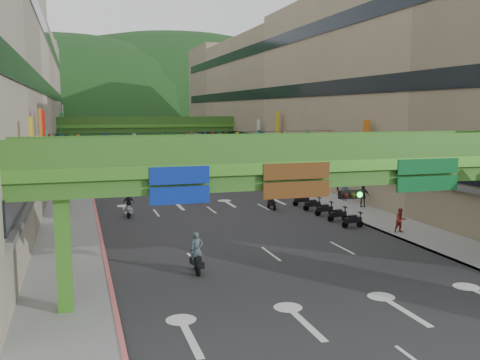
{
  "coord_description": "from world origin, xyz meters",
  "views": [
    {
      "loc": [
        -10.34,
        -15.77,
        8.18
      ],
      "look_at": [
        0.0,
        18.0,
        3.5
      ],
      "focal_mm": 40.0,
      "sensor_mm": 36.0,
      "label": 1
    }
  ],
  "objects_px": {
    "scooter_rider_near": "(197,254)",
    "pedestrian_red": "(400,223)",
    "scooter_rider_mid": "(272,198)",
    "car_yellow": "(177,179)",
    "overpass_near": "(343,177)",
    "car_silver": "(118,186)"
  },
  "relations": [
    {
      "from": "scooter_rider_near",
      "to": "pedestrian_red",
      "type": "xyz_separation_m",
      "value": [
        14.59,
        4.24,
        -0.18
      ]
    },
    {
      "from": "scooter_rider_mid",
      "to": "car_yellow",
      "type": "distance_m",
      "value": 17.43
    },
    {
      "from": "scooter_rider_near",
      "to": "pedestrian_red",
      "type": "height_order",
      "value": "scooter_rider_near"
    },
    {
      "from": "car_yellow",
      "to": "pedestrian_red",
      "type": "xyz_separation_m",
      "value": [
        9.75,
        -27.59,
        0.17
      ]
    },
    {
      "from": "car_yellow",
      "to": "scooter_rider_near",
      "type": "bearing_deg",
      "value": -100.08
    },
    {
      "from": "car_yellow",
      "to": "pedestrian_red",
      "type": "distance_m",
      "value": 29.27
    },
    {
      "from": "overpass_near",
      "to": "car_yellow",
      "type": "xyz_separation_m",
      "value": [
        -0.88,
        36.22,
        -4.57
      ]
    },
    {
      "from": "scooter_rider_mid",
      "to": "pedestrian_red",
      "type": "height_order",
      "value": "scooter_rider_mid"
    },
    {
      "from": "overpass_near",
      "to": "scooter_rider_mid",
      "type": "xyz_separation_m",
      "value": [
        3.88,
        19.46,
        -4.25
      ]
    },
    {
      "from": "scooter_rider_near",
      "to": "scooter_rider_mid",
      "type": "bearing_deg",
      "value": 57.52
    },
    {
      "from": "car_yellow",
      "to": "pedestrian_red",
      "type": "height_order",
      "value": "pedestrian_red"
    },
    {
      "from": "scooter_rider_near",
      "to": "pedestrian_red",
      "type": "bearing_deg",
      "value": 16.22
    },
    {
      "from": "car_silver",
      "to": "car_yellow",
      "type": "relative_size",
      "value": 1.02
    },
    {
      "from": "car_yellow",
      "to": "overpass_near",
      "type": "bearing_deg",
      "value": -90.05
    },
    {
      "from": "scooter_rider_mid",
      "to": "car_yellow",
      "type": "xyz_separation_m",
      "value": [
        -4.76,
        16.76,
        -0.31
      ]
    },
    {
      "from": "overpass_near",
      "to": "scooter_rider_mid",
      "type": "height_order",
      "value": "overpass_near"
    },
    {
      "from": "car_silver",
      "to": "pedestrian_red",
      "type": "height_order",
      "value": "pedestrian_red"
    },
    {
      "from": "overpass_near",
      "to": "pedestrian_red",
      "type": "height_order",
      "value": "overpass_near"
    },
    {
      "from": "overpass_near",
      "to": "car_silver",
      "type": "xyz_separation_m",
      "value": [
        -7.49,
        32.91,
        -4.58
      ]
    },
    {
      "from": "car_silver",
      "to": "pedestrian_red",
      "type": "xyz_separation_m",
      "value": [
        16.36,
        -24.28,
        0.18
      ]
    },
    {
      "from": "scooter_rider_mid",
      "to": "scooter_rider_near",
      "type": "bearing_deg",
      "value": -122.48
    },
    {
      "from": "car_silver",
      "to": "car_yellow",
      "type": "xyz_separation_m",
      "value": [
        6.61,
        3.31,
        0.01
      ]
    }
  ]
}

